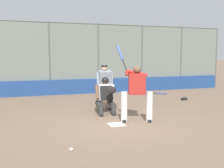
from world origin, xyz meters
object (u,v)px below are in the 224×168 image
(batter_at_plate, at_px, (137,91))
(fielding_glove_on_dirt, at_px, (184,99))
(baseball_loose, at_px, (71,149))
(spare_bat_near_backstop, at_px, (160,94))
(umpire_home, at_px, (104,86))
(catcher_behind_plate, at_px, (106,95))

(batter_at_plate, distance_m, fielding_glove_on_dirt, 4.60)
(baseball_loose, bearing_deg, spare_bat_near_backstop, -131.02)
(spare_bat_near_backstop, height_order, fielding_glove_on_dirt, fielding_glove_on_dirt)
(umpire_home, bearing_deg, batter_at_plate, 98.19)
(batter_at_plate, xyz_separation_m, spare_bat_near_backstop, (-3.38, -4.68, -0.88))
(umpire_home, bearing_deg, fielding_glove_on_dirt, -171.12)
(umpire_home, relative_size, baseball_loose, 22.00)
(catcher_behind_plate, height_order, spare_bat_near_backstop, catcher_behind_plate)
(batter_at_plate, relative_size, baseball_loose, 30.79)
(umpire_home, xyz_separation_m, baseball_loose, (1.81, 3.66, -0.83))
(batter_at_plate, xyz_separation_m, fielding_glove_on_dirt, (-3.53, -2.82, -0.85))
(spare_bat_near_backstop, bearing_deg, catcher_behind_plate, -100.90)
(catcher_behind_plate, bearing_deg, batter_at_plate, 117.49)
(fielding_glove_on_dirt, distance_m, baseball_loose, 7.38)
(baseball_loose, bearing_deg, fielding_glove_on_dirt, -141.44)
(spare_bat_near_backstop, relative_size, fielding_glove_on_dirt, 2.24)
(catcher_behind_plate, bearing_deg, spare_bat_near_backstop, -136.93)
(batter_at_plate, xyz_separation_m, catcher_behind_plate, (0.57, -1.19, -0.26))
(fielding_glove_on_dirt, relative_size, baseball_loose, 4.51)
(catcher_behind_plate, xyz_separation_m, baseball_loose, (1.66, 2.97, -0.61))
(catcher_behind_plate, xyz_separation_m, umpire_home, (-0.15, -0.69, 0.22))
(catcher_behind_plate, bearing_deg, umpire_home, -100.79)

